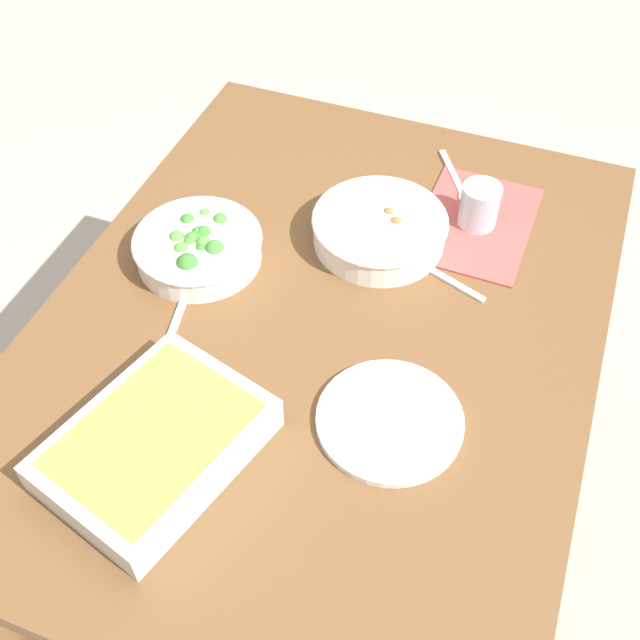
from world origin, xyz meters
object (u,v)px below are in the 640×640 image
spoon_by_stew (430,269)px  baking_dish (156,444)px  broccoli_bowl (198,246)px  stew_bowl (380,228)px  side_plate (390,420)px  drink_cup (479,208)px  spoon_spare (459,185)px  spoon_by_broccoli (182,305)px

spoon_by_stew → baking_dish: bearing=-27.8°
broccoli_bowl → spoon_by_stew: 0.41m
stew_bowl → side_plate: 0.39m
baking_dish → spoon_by_stew: bearing=152.2°
drink_cup → spoon_by_stew: (0.15, -0.05, -0.03)m
stew_bowl → spoon_spare: stew_bowl is taller
stew_bowl → spoon_by_broccoli: size_ratio=1.39×
baking_dish → spoon_spare: (-0.74, 0.25, -0.03)m
spoon_by_broccoli → spoon_by_stew: bearing=122.0°
side_plate → spoon_by_broccoli: bearing=-104.0°
spoon_by_stew → spoon_by_broccoli: bearing=-58.0°
stew_bowl → spoon_spare: 0.23m
spoon_by_stew → spoon_spare: same height
baking_dish → side_plate: baking_dish is taller
stew_bowl → spoon_by_broccoli: 0.38m
spoon_spare → stew_bowl: bearing=-26.0°
broccoli_bowl → spoon_spare: bearing=133.1°
stew_bowl → spoon_by_stew: bearing=69.4°
spoon_by_stew → spoon_spare: (-0.24, -0.01, 0.00)m
side_plate → baking_dish: bearing=-59.5°
side_plate → spoon_by_stew: size_ratio=1.29×
drink_cup → spoon_by_stew: drink_cup is taller
stew_bowl → spoon_by_broccoli: bearing=-44.0°
broccoli_bowl → spoon_by_stew: bearing=106.5°
spoon_by_stew → broccoli_bowl: bearing=-73.5°
broccoli_bowl → drink_cup: size_ratio=2.68×
baking_dish → spoon_spare: baking_dish is taller
broccoli_bowl → spoon_by_broccoli: size_ratio=1.30×
side_plate → broccoli_bowl: bearing=-116.9°
broccoli_bowl → spoon_spare: (-0.36, 0.38, -0.03)m
spoon_by_stew → spoon_by_broccoli: size_ratio=0.97×
broccoli_bowl → side_plate: 0.47m
stew_bowl → baking_dish: size_ratio=0.70×
side_plate → spoon_by_stew: (-0.33, -0.03, -0.00)m
broccoli_bowl → drink_cup: (-0.27, 0.44, 0.01)m
side_plate → spoon_by_stew: side_plate is taller
stew_bowl → side_plate: stew_bowl is taller
spoon_by_broccoli → side_plate: bearing=76.0°
broccoli_bowl → drink_cup: bearing=121.2°
spoon_by_stew → stew_bowl: bearing=-110.6°
stew_bowl → broccoli_bowl: (0.16, -0.28, -0.00)m
spoon_by_broccoli → baking_dish: bearing=20.9°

